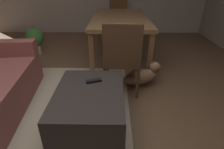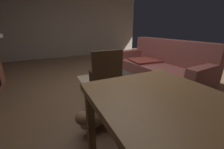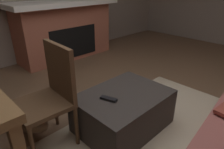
{
  "view_description": "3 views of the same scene",
  "coord_description": "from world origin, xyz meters",
  "px_view_note": "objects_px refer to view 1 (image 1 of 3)",
  "views": [
    {
      "loc": [
        -1.3,
        -0.32,
        1.36
      ],
      "look_at": [
        0.07,
        -0.3,
        0.63
      ],
      "focal_mm": 29.35,
      "sensor_mm": 36.0,
      "label": 1
    },
    {
      "loc": [
        2.32,
        -1.16,
        1.23
      ],
      "look_at": [
        0.55,
        -0.3,
        0.55
      ],
      "focal_mm": 22.6,
      "sensor_mm": 36.0,
      "label": 2
    },
    {
      "loc": [
        1.43,
        1.05,
        1.4
      ],
      "look_at": [
        0.1,
        -0.3,
        0.52
      ],
      "focal_mm": 32.45,
      "sensor_mm": 36.0,
      "label": 3
    }
  ],
  "objects_px": {
    "tv_remote": "(94,81)",
    "small_dog": "(142,76)",
    "dining_table": "(120,21)",
    "ottoman_coffee_table": "(90,108)",
    "dining_chair_east": "(118,15)",
    "potted_plant": "(35,39)",
    "dining_chair_west": "(122,56)"
  },
  "relations": [
    {
      "from": "ottoman_coffee_table",
      "to": "dining_chair_west",
      "type": "distance_m",
      "value": 0.74
    },
    {
      "from": "tv_remote",
      "to": "small_dog",
      "type": "relative_size",
      "value": 0.29
    },
    {
      "from": "dining_chair_west",
      "to": "small_dog",
      "type": "distance_m",
      "value": 0.49
    },
    {
      "from": "dining_table",
      "to": "small_dog",
      "type": "distance_m",
      "value": 1.3
    },
    {
      "from": "dining_chair_east",
      "to": "potted_plant",
      "type": "relative_size",
      "value": 1.8
    },
    {
      "from": "dining_chair_east",
      "to": "potted_plant",
      "type": "distance_m",
      "value": 2.1
    },
    {
      "from": "ottoman_coffee_table",
      "to": "dining_chair_east",
      "type": "height_order",
      "value": "dining_chair_east"
    },
    {
      "from": "small_dog",
      "to": "ottoman_coffee_table",
      "type": "bearing_deg",
      "value": 140.4
    },
    {
      "from": "dining_table",
      "to": "potted_plant",
      "type": "height_order",
      "value": "dining_table"
    },
    {
      "from": "dining_table",
      "to": "dining_chair_west",
      "type": "bearing_deg",
      "value": 179.81
    },
    {
      "from": "dining_chair_west",
      "to": "potted_plant",
      "type": "bearing_deg",
      "value": 49.65
    },
    {
      "from": "tv_remote",
      "to": "small_dog",
      "type": "bearing_deg",
      "value": -65.3
    },
    {
      "from": "ottoman_coffee_table",
      "to": "tv_remote",
      "type": "xyz_separation_m",
      "value": [
        0.18,
        -0.03,
        0.21
      ]
    },
    {
      "from": "dining_chair_west",
      "to": "potted_plant",
      "type": "height_order",
      "value": "dining_chair_west"
    },
    {
      "from": "dining_table",
      "to": "potted_plant",
      "type": "relative_size",
      "value": 3.67
    },
    {
      "from": "ottoman_coffee_table",
      "to": "small_dog",
      "type": "relative_size",
      "value": 1.61
    },
    {
      "from": "ottoman_coffee_table",
      "to": "dining_chair_west",
      "type": "relative_size",
      "value": 0.96
    },
    {
      "from": "small_dog",
      "to": "potted_plant",
      "type": "bearing_deg",
      "value": 57.82
    },
    {
      "from": "dining_chair_east",
      "to": "small_dog",
      "type": "xyz_separation_m",
      "value": [
        -2.51,
        -0.29,
        -0.36
      ]
    },
    {
      "from": "ottoman_coffee_table",
      "to": "tv_remote",
      "type": "height_order",
      "value": "tv_remote"
    },
    {
      "from": "dining_chair_west",
      "to": "small_dog",
      "type": "xyz_separation_m",
      "value": [
        0.17,
        -0.29,
        -0.36
      ]
    },
    {
      "from": "dining_table",
      "to": "dining_chair_east",
      "type": "bearing_deg",
      "value": 0.11
    },
    {
      "from": "tv_remote",
      "to": "potted_plant",
      "type": "distance_m",
      "value": 2.23
    },
    {
      "from": "tv_remote",
      "to": "dining_table",
      "type": "relative_size",
      "value": 0.08
    },
    {
      "from": "dining_chair_east",
      "to": "ottoman_coffee_table",
      "type": "bearing_deg",
      "value": 174.17
    },
    {
      "from": "ottoman_coffee_table",
      "to": "dining_chair_east",
      "type": "bearing_deg",
      "value": -5.83
    },
    {
      "from": "ottoman_coffee_table",
      "to": "potted_plant",
      "type": "relative_size",
      "value": 1.72
    },
    {
      "from": "dining_table",
      "to": "dining_chair_east",
      "type": "distance_m",
      "value": 1.35
    },
    {
      "from": "dining_chair_east",
      "to": "small_dog",
      "type": "distance_m",
      "value": 2.55
    },
    {
      "from": "tv_remote",
      "to": "dining_table",
      "type": "distance_m",
      "value": 1.79
    },
    {
      "from": "ottoman_coffee_table",
      "to": "dining_table",
      "type": "distance_m",
      "value": 2.01
    },
    {
      "from": "potted_plant",
      "to": "small_dog",
      "type": "bearing_deg",
      "value": -122.18
    }
  ]
}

